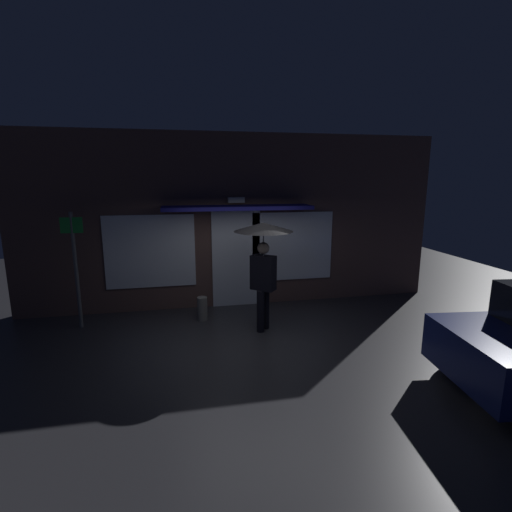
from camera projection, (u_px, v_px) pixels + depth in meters
name	position (u px, v px, depth m)	size (l,w,h in m)	color
ground_plane	(255.00, 344.00, 6.77)	(18.00, 18.00, 0.00)	#2D2D33
building_facade	(234.00, 222.00, 8.62)	(9.55, 1.00, 3.91)	brown
person_with_umbrella	(263.00, 248.00, 7.08)	(1.11, 1.11, 2.11)	black
street_sign_post	(75.00, 263.00, 7.28)	(0.40, 0.07, 2.30)	#595B60
sidewalk_bollard	(202.00, 309.00, 7.88)	(0.21, 0.21, 0.49)	slate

